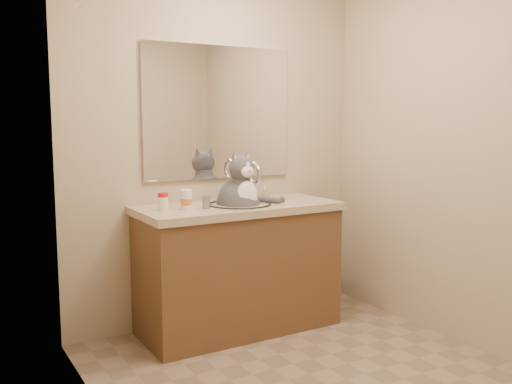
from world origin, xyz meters
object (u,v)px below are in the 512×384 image
(pill_bottle_redcap, at_px, (163,201))
(pill_bottle_orange, at_px, (186,200))
(cat, at_px, (240,201))
(grey_canister, at_px, (206,202))

(pill_bottle_redcap, xyz_separation_m, pill_bottle_orange, (0.14, -0.04, 0.00))
(cat, bearing_deg, grey_canister, -172.05)
(pill_bottle_orange, bearing_deg, pill_bottle_redcap, 163.49)
(cat, distance_m, pill_bottle_orange, 0.40)
(pill_bottle_redcap, relative_size, pill_bottle_orange, 0.89)
(cat, bearing_deg, pill_bottle_redcap, 174.98)
(pill_bottle_redcap, bearing_deg, cat, -0.58)
(pill_bottle_redcap, bearing_deg, pill_bottle_orange, -16.51)
(cat, xyz_separation_m, pill_bottle_redcap, (-0.53, 0.01, 0.03))
(pill_bottle_orange, relative_size, grey_canister, 1.58)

